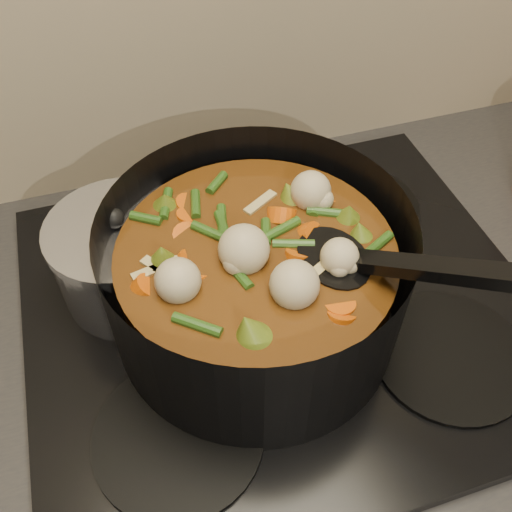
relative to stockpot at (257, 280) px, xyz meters
name	(u,v)px	position (x,y,z in m)	size (l,w,h in m)	color
counter	(273,456)	(0.04, 0.01, -0.55)	(2.64, 0.64, 0.91)	brown
stovetop	(282,308)	(0.04, 0.01, -0.09)	(0.62, 0.54, 0.03)	black
stockpot	(257,280)	(0.00, 0.00, 0.00)	(0.43, 0.43, 0.24)	black
saucepan	(124,258)	(-0.14, 0.09, -0.02)	(0.17, 0.17, 0.14)	silver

